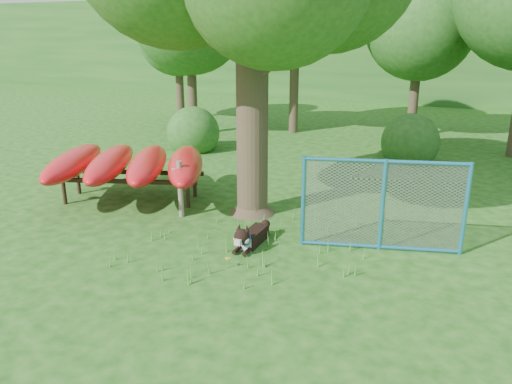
% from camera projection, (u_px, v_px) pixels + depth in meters
% --- Properties ---
extents(ground, '(80.00, 80.00, 0.00)m').
position_uv_depth(ground, '(218.00, 263.00, 8.80)').
color(ground, '#174A0E').
rests_on(ground, ground).
extents(wooden_post, '(0.34, 0.17, 1.26)m').
position_uv_depth(wooden_post, '(180.00, 188.00, 10.84)').
color(wooden_post, '#6C6251').
rests_on(wooden_post, ground).
extents(kayak_rack, '(4.82, 4.33, 1.19)m').
position_uv_depth(kayak_rack, '(129.00, 164.00, 11.84)').
color(kayak_rack, black).
rests_on(kayak_rack, ground).
extents(husky_dog, '(0.32, 1.27, 0.57)m').
position_uv_depth(husky_dog, '(250.00, 237.00, 9.43)').
color(husky_dog, black).
rests_on(husky_dog, ground).
extents(fence_section, '(2.89, 0.87, 2.90)m').
position_uv_depth(fence_section, '(382.00, 205.00, 9.11)').
color(fence_section, teal).
rests_on(fence_section, ground).
extents(wildflower_clump, '(0.09, 0.10, 0.21)m').
position_uv_depth(wildflower_clump, '(227.00, 259.00, 8.58)').
color(wildflower_clump, '#4B9932').
rests_on(wildflower_clump, ground).
extents(bg_tree_a, '(4.40, 4.40, 6.70)m').
position_uv_depth(bg_tree_a, '(189.00, 16.00, 18.65)').
color(bg_tree_a, '#3A2E1F').
rests_on(bg_tree_a, ground).
extents(bg_tree_c, '(4.00, 4.00, 6.12)m').
position_uv_depth(bg_tree_c, '(421.00, 26.00, 18.24)').
color(bg_tree_c, '#3A2E1F').
rests_on(bg_tree_c, ground).
extents(bg_tree_f, '(3.60, 3.60, 5.55)m').
position_uv_depth(bg_tree_f, '(177.00, 36.00, 22.46)').
color(bg_tree_f, '#3A2E1F').
rests_on(bg_tree_f, ground).
extents(shrub_left, '(1.80, 1.80, 1.80)m').
position_uv_depth(shrub_left, '(194.00, 150.00, 17.26)').
color(shrub_left, '#21551B').
rests_on(shrub_left, ground).
extents(shrub_mid, '(1.80, 1.80, 1.80)m').
position_uv_depth(shrub_mid, '(408.00, 161.00, 15.83)').
color(shrub_mid, '#21551B').
rests_on(shrub_mid, ground).
extents(wooded_hillside, '(80.00, 12.00, 6.00)m').
position_uv_depth(wooded_hillside, '(423.00, 47.00, 32.19)').
color(wooded_hillside, '#21551B').
rests_on(wooded_hillside, ground).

